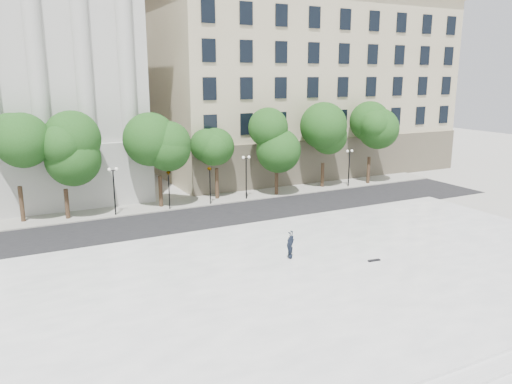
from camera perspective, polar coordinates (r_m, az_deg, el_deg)
ground at (r=27.73m, az=7.84°, el=-12.56°), size 160.00×160.00×0.00m
plaza at (r=29.91m, az=4.54°, el=-10.01°), size 44.00×22.00×0.45m
street at (r=42.72m, az=-6.04°, el=-3.16°), size 60.00×8.00×0.02m
far_sidewalk at (r=48.17m, az=-8.62°, el=-1.29°), size 60.00×4.00×0.12m
building_east at (r=68.59m, az=3.27°, el=12.48°), size 36.00×26.15×23.00m
traffic_light_west at (r=45.32m, az=-10.00°, el=2.53°), size 1.10×1.89×4.26m
traffic_light_east at (r=46.64m, az=-5.31°, el=2.80°), size 0.65×1.60×4.13m
person_lying at (r=32.52m, az=3.90°, el=-7.16°), size 1.47×1.91×0.50m
skateboard at (r=32.95m, az=13.34°, el=-7.61°), size 0.86×0.32×0.09m
street_trees at (r=46.91m, az=-8.00°, el=5.11°), size 46.24×5.08×7.79m
lamp_posts at (r=46.33m, az=-7.85°, el=1.80°), size 37.33×0.28×4.39m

